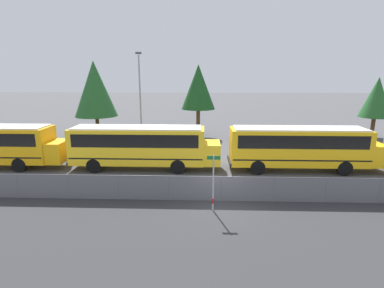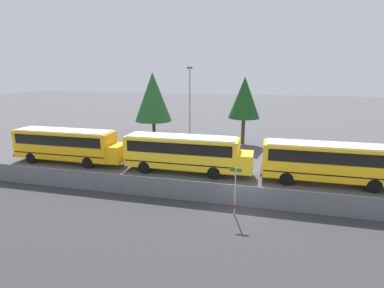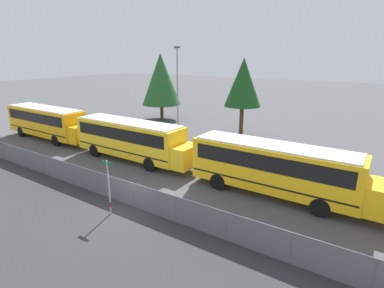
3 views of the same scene
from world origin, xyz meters
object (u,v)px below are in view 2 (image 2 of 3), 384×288
object	(u,v)px
school_bus_2	(332,161)
light_pole	(190,105)
school_bus_0	(67,143)
school_bus_1	(184,151)
tree_0	(153,97)
street_sign	(235,190)
tree_1	(244,98)

from	to	relation	value
school_bus_2	light_pole	xyz separation A→B (m)	(-13.96, 8.97, 3.08)
school_bus_0	school_bus_1	size ratio (longest dim) A/B	1.00
light_pole	tree_0	xyz separation A→B (m)	(-6.65, 5.40, 0.34)
school_bus_0	school_bus_2	size ratio (longest dim) A/B	1.00
school_bus_1	light_pole	bearing A→B (deg)	101.37
school_bus_0	street_sign	distance (m)	18.67
school_bus_0	street_sign	size ratio (longest dim) A/B	3.66
school_bus_2	light_pole	bearing A→B (deg)	147.26
school_bus_1	school_bus_0	bearing A→B (deg)	179.96
light_pole	school_bus_0	bearing A→B (deg)	-138.45
school_bus_2	tree_1	xyz separation A→B (m)	(-7.96, 12.46, 3.73)
school_bus_2	school_bus_0	bearing A→B (deg)	-179.94
tree_1	school_bus_1	bearing A→B (deg)	-108.52
school_bus_2	tree_1	bearing A→B (deg)	122.59
school_bus_1	street_sign	bearing A→B (deg)	-53.39
school_bus_1	light_pole	world-z (taller)	light_pole
street_sign	tree_0	bearing A→B (deg)	122.56
tree_0	school_bus_2	bearing A→B (deg)	-34.90
school_bus_1	tree_1	distance (m)	13.69
tree_0	street_sign	bearing A→B (deg)	-57.44
light_pole	tree_0	bearing A→B (deg)	140.91
school_bus_0	school_bus_2	distance (m)	24.11
school_bus_0	school_bus_1	world-z (taller)	same
street_sign	light_pole	distance (m)	17.95
tree_0	tree_1	xyz separation A→B (m)	(12.64, -1.92, 0.30)
street_sign	tree_0	xyz separation A→B (m)	(-13.74, 21.52, 3.76)
school_bus_0	tree_0	distance (m)	15.21
tree_1	school_bus_2	bearing A→B (deg)	-57.41
tree_1	light_pole	bearing A→B (deg)	-149.84
school_bus_0	tree_0	world-z (taller)	tree_0
school_bus_2	tree_0	xyz separation A→B (m)	(-20.60, 14.37, 3.42)
school_bus_2	street_sign	distance (m)	9.91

